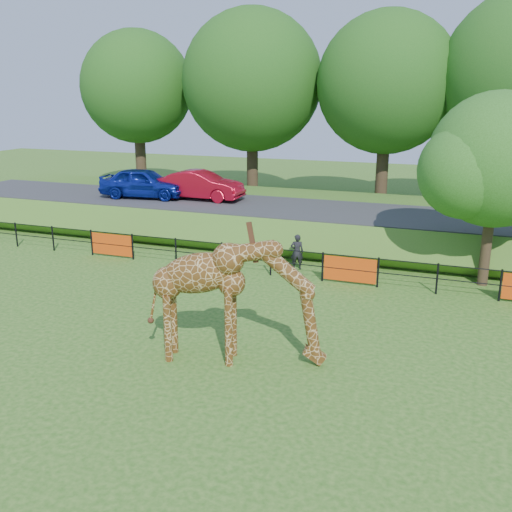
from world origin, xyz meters
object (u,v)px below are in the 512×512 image
at_px(visitor, 297,252).
at_px(tree_east, 499,165).
at_px(car_blue, 144,183).
at_px(giraffe, 236,301).
at_px(car_red, 200,185).

xyz_separation_m(visitor, tree_east, (6.89, 0.52, 3.59)).
bearing_deg(tree_east, car_blue, 165.63).
bearing_deg(giraffe, visitor, 83.02).
bearing_deg(car_red, car_blue, 100.92).
bearing_deg(giraffe, car_blue, 116.44).
bearing_deg(giraffe, tree_east, 42.33).
relative_size(car_blue, car_red, 1.02).
bearing_deg(car_blue, giraffe, -148.53).
xyz_separation_m(car_blue, car_red, (2.94, 0.57, -0.04)).
bearing_deg(car_blue, car_red, -86.42).
xyz_separation_m(giraffe, tree_east, (6.12, 8.65, 2.65)).
bearing_deg(tree_east, car_red, 160.53).
distance_m(giraffe, visitor, 8.22).
distance_m(car_blue, visitor, 10.80).
xyz_separation_m(giraffe, visitor, (-0.77, 8.13, -0.93)).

